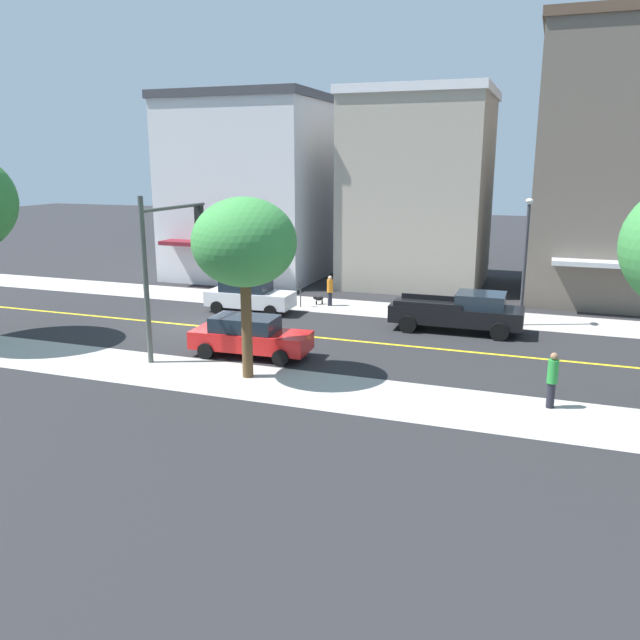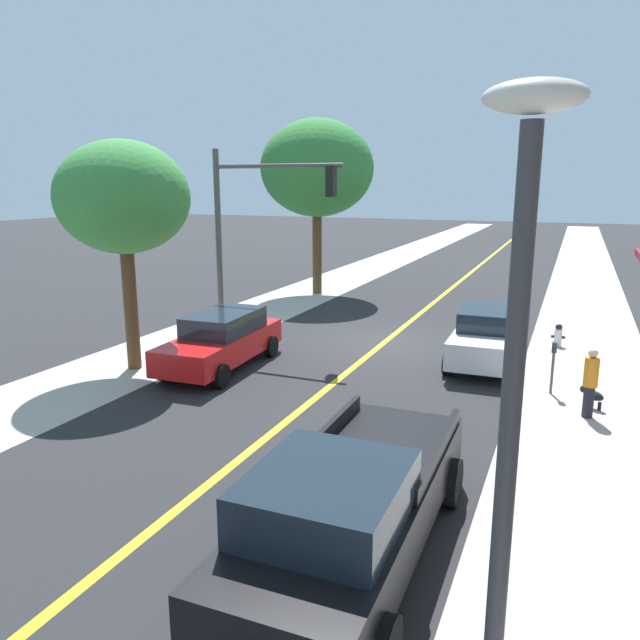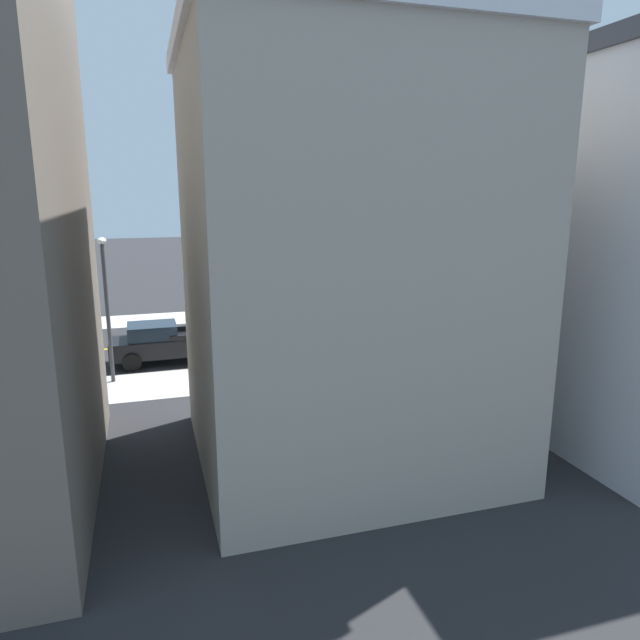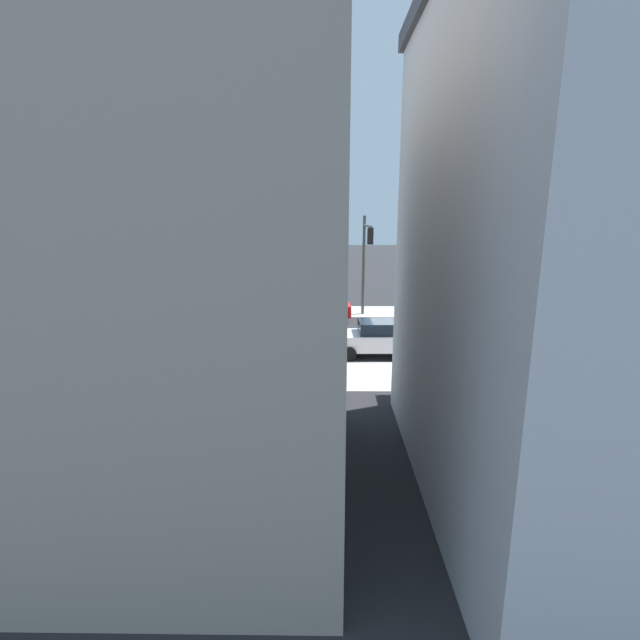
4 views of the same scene
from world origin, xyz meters
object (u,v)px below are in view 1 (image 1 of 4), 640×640
at_px(fire_hydrant, 217,294).
at_px(black_pickup_truck, 461,312).
at_px(pedestrian_green_shirt, 552,378).
at_px(parking_meter, 301,291).
at_px(traffic_light_mast, 165,251).
at_px(white_sedan_left_curb, 249,296).
at_px(red_sedan_right_curb, 249,336).
at_px(pedestrian_orange_shirt, 330,290).
at_px(street_tree_left_far, 244,243).
at_px(street_lamp, 526,247).
at_px(small_dog, 319,299).

distance_m(fire_hydrant, black_pickup_truck, 13.82).
distance_m(fire_hydrant, pedestrian_green_shirt, 20.60).
relative_size(parking_meter, traffic_light_mast, 0.21).
xyz_separation_m(fire_hydrant, white_sedan_left_curb, (1.91, 2.89, 0.47)).
height_order(red_sedan_right_curb, black_pickup_truck, black_pickup_truck).
bearing_deg(white_sedan_left_curb, pedestrian_green_shirt, -32.23).
xyz_separation_m(black_pickup_truck, pedestrian_orange_shirt, (-3.09, -7.30, -0.06)).
distance_m(parking_meter, red_sedan_right_curb, 8.98).
distance_m(street_tree_left_far, street_lamp, 14.26).
xyz_separation_m(street_tree_left_far, traffic_light_mast, (-1.65, -4.28, -0.66)).
bearing_deg(traffic_light_mast, pedestrian_green_shirt, -94.52).
relative_size(white_sedan_left_curb, black_pickup_truck, 0.76).
xyz_separation_m(parking_meter, traffic_light_mast, (9.55, -1.93, 3.27)).
relative_size(parking_meter, black_pickup_truck, 0.23).
height_order(fire_hydrant, street_lamp, street_lamp).
xyz_separation_m(traffic_light_mast, street_lamp, (-9.48, 13.12, -0.46)).
bearing_deg(red_sedan_right_curb, white_sedan_left_curb, 113.05).
relative_size(black_pickup_truck, small_dog, 10.10).
height_order(fire_hydrant, red_sedan_right_curb, red_sedan_right_curb).
xyz_separation_m(pedestrian_orange_shirt, small_dog, (-0.09, -0.68, -0.54)).
xyz_separation_m(traffic_light_mast, red_sedan_right_curb, (-0.66, 3.24, -3.33)).
height_order(traffic_light_mast, black_pickup_truck, traffic_light_mast).
distance_m(street_tree_left_far, pedestrian_orange_shirt, 12.71).
bearing_deg(pedestrian_green_shirt, pedestrian_orange_shirt, -53.67).
distance_m(pedestrian_orange_shirt, small_dog, 0.88).
bearing_deg(pedestrian_orange_shirt, street_lamp, -145.70).
bearing_deg(parking_meter, street_lamp, 89.62).
height_order(street_tree_left_far, pedestrian_orange_shirt, street_tree_left_far).
relative_size(fire_hydrant, red_sedan_right_curb, 0.16).
bearing_deg(pedestrian_green_shirt, street_tree_left_far, -5.20).
relative_size(street_lamp, pedestrian_green_shirt, 3.28).
height_order(traffic_light_mast, white_sedan_left_curb, traffic_light_mast).
distance_m(street_tree_left_far, black_pickup_truck, 11.62).
bearing_deg(white_sedan_left_curb, red_sedan_right_curb, -65.46).
distance_m(white_sedan_left_curb, pedestrian_green_shirt, 17.14).
xyz_separation_m(fire_hydrant, parking_meter, (-0.00, 4.96, 0.52)).
bearing_deg(small_dog, pedestrian_orange_shirt, 121.78).
xyz_separation_m(parking_meter, white_sedan_left_curb, (1.91, -2.08, -0.05)).
xyz_separation_m(traffic_light_mast, white_sedan_left_curb, (-7.64, -0.15, -3.31)).
relative_size(fire_hydrant, parking_meter, 0.56).
relative_size(street_tree_left_far, black_pickup_truck, 1.08).
bearing_deg(red_sedan_right_curb, street_tree_left_far, -68.58).
bearing_deg(black_pickup_truck, fire_hydrant, 170.05).
xyz_separation_m(parking_meter, red_sedan_right_curb, (8.89, 1.31, -0.06)).
height_order(street_tree_left_far, red_sedan_right_curb, street_tree_left_far).
bearing_deg(fire_hydrant, street_tree_left_far, 33.15).
bearing_deg(small_dog, traffic_light_mast, 25.55).
bearing_deg(street_tree_left_far, white_sedan_left_curb, -154.52).
bearing_deg(red_sedan_right_curb, parking_meter, 95.55).
bearing_deg(street_lamp, street_tree_left_far, -38.45).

